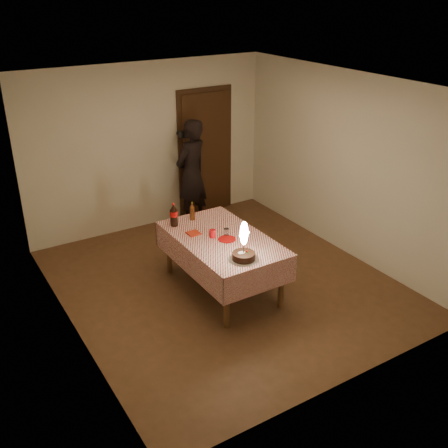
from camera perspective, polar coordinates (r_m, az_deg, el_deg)
The scene contains 11 objects.
ground at distance 7.02m, azimuth 0.05°, elevation -6.42°, with size 4.00×4.50×0.01m, color brown.
room_shell at distance 6.40m, azimuth -0.04°, elevation 6.73°, with size 4.04×4.54×2.62m.
dining_table at distance 6.58m, azimuth -0.23°, elevation -2.25°, with size 1.02×1.72×0.74m.
birthday_cake at distance 5.98m, azimuth 2.16°, elevation -2.85°, with size 0.33×0.33×0.48m.
red_plate at distance 6.49m, azimuth 0.32°, elevation -1.66°, with size 0.22×0.22×0.01m, color red.
red_cup at distance 6.53m, azimuth -1.25°, elevation -1.04°, with size 0.08×0.08×0.10m, color red.
clear_cup at distance 6.57m, azimuth 0.27°, elevation -0.88°, with size 0.07×0.07×0.09m, color silver.
napkin_stack at distance 6.63m, azimuth -3.33°, elevation -1.01°, with size 0.15×0.15×0.02m, color #B62914.
cola_bottle at distance 6.82m, azimuth -5.48°, elevation 1.00°, with size 0.10×0.10×0.32m.
amber_bottle_left at distance 6.99m, azimuth -3.48°, elevation 1.37°, with size 0.06×0.06×0.26m.
photographer at distance 8.34m, azimuth -3.57°, elevation 5.47°, with size 0.75×0.63×1.76m.
Camera 1 is at (-3.16, -5.10, 3.65)m, focal length 42.00 mm.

